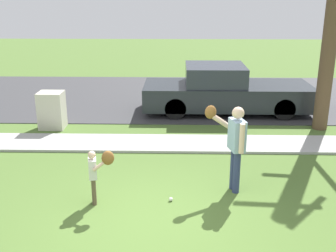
# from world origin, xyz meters

# --- Properties ---
(ground_plane) EXTENTS (48.00, 48.00, 0.00)m
(ground_plane) POSITION_xyz_m (0.00, 3.50, 0.00)
(ground_plane) COLOR #4C6B2D
(sidewalk_strip) EXTENTS (36.00, 1.20, 0.06)m
(sidewalk_strip) POSITION_xyz_m (0.00, 3.60, 0.03)
(sidewalk_strip) COLOR #A3A39E
(sidewalk_strip) RESTS_ON ground
(road_surface) EXTENTS (36.00, 6.80, 0.02)m
(road_surface) POSITION_xyz_m (0.00, 8.60, 0.01)
(road_surface) COLOR #38383A
(road_surface) RESTS_ON ground
(person_adult) EXTENTS (0.77, 0.58, 1.67)m
(person_adult) POSITION_xyz_m (1.50, 1.14, 1.03)
(person_adult) COLOR navy
(person_adult) RESTS_ON ground
(person_child) EXTENTS (0.51, 0.36, 1.06)m
(person_child) POSITION_xyz_m (-0.98, 0.53, 0.69)
(person_child) COLOR brown
(person_child) RESTS_ON ground
(baseball) EXTENTS (0.07, 0.07, 0.07)m
(baseball) POSITION_xyz_m (0.33, 0.67, 0.04)
(baseball) COLOR white
(baseball) RESTS_ON ground
(utility_cabinet) EXTENTS (0.68, 0.59, 1.03)m
(utility_cabinet) POSITION_xyz_m (-3.06, 4.85, 0.52)
(utility_cabinet) COLOR beige
(utility_cabinet) RESTS_ON ground
(street_tree_near) EXTENTS (1.85, 1.89, 5.90)m
(street_tree_near) POSITION_xyz_m (4.43, 4.96, 3.12)
(street_tree_near) COLOR brown
(street_tree_near) RESTS_ON ground
(parked_pickup_dark) EXTENTS (5.20, 1.95, 1.48)m
(parked_pickup_dark) POSITION_xyz_m (1.91, 6.60, 0.67)
(parked_pickup_dark) COLOR #23282D
(parked_pickup_dark) RESTS_ON road_surface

